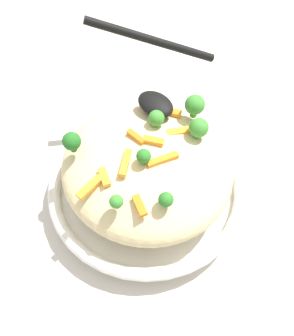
{
  "coord_description": "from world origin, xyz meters",
  "views": [
    {
      "loc": [
        -0.2,
        0.2,
        0.48
      ],
      "look_at": [
        0.0,
        0.0,
        0.07
      ],
      "focal_mm": 38.47,
      "sensor_mm": 36.0,
      "label": 1
    }
  ],
  "objects": [
    {
      "name": "carrot_piece_1",
      "position": [
        0.03,
        -0.07,
        0.11
      ],
      "size": [
        0.03,
        0.03,
        0.01
      ],
      "primitive_type": "cube",
      "rotation": [
        0.0,
        0.0,
        3.68
      ],
      "color": "orange",
      "rests_on": "pasta_mound"
    },
    {
      "name": "pasta_mound",
      "position": [
        0.0,
        0.0,
        0.08
      ],
      "size": [
        0.24,
        0.23,
        0.09
      ],
      "primitive_type": "ellipsoid",
      "color": "beige",
      "rests_on": "serving_bowl"
    },
    {
      "name": "carrot_piece_8",
      "position": [
        0.0,
        0.04,
        0.12
      ],
      "size": [
        0.03,
        0.04,
        0.01
      ],
      "primitive_type": "cube",
      "rotation": [
        0.0,
        0.0,
        2.2
      ],
      "color": "orange",
      "rests_on": "pasta_mound"
    },
    {
      "name": "carrot_piece_3",
      "position": [
        0.02,
        0.0,
        0.12
      ],
      "size": [
        0.03,
        0.01,
        0.01
      ],
      "primitive_type": "cube",
      "rotation": [
        0.0,
        0.0,
        0.05
      ],
      "color": "orange",
      "rests_on": "pasta_mound"
    },
    {
      "name": "broccoli_floret_2",
      "position": [
        -0.03,
        -0.07,
        0.13
      ],
      "size": [
        0.03,
        0.03,
        0.03
      ],
      "color": "#377928",
      "rests_on": "pasta_mound"
    },
    {
      "name": "broccoli_floret_6",
      "position": [
        -0.0,
        -0.09,
        0.13
      ],
      "size": [
        0.03,
        0.03,
        0.03
      ],
      "color": "#377928",
      "rests_on": "pasta_mound"
    },
    {
      "name": "serving_spoon",
      "position": [
        0.07,
        -0.08,
        0.14
      ],
      "size": [
        0.16,
        0.16,
        0.08
      ],
      "color": "black",
      "rests_on": "pasta_mound"
    },
    {
      "name": "serving_bowl",
      "position": [
        0.0,
        0.0,
        0.02
      ],
      "size": [
        0.29,
        0.29,
        0.04
      ],
      "color": "white",
      "rests_on": "ground_plane"
    },
    {
      "name": "broccoli_floret_5",
      "position": [
        0.07,
        0.07,
        0.13
      ],
      "size": [
        0.02,
        0.02,
        0.03
      ],
      "color": "#205B1C",
      "rests_on": "pasta_mound"
    },
    {
      "name": "carrot_piece_2",
      "position": [
        -0.01,
        -0.05,
        0.11
      ],
      "size": [
        0.02,
        0.03,
        0.01
      ],
      "primitive_type": "cube",
      "rotation": [
        0.0,
        0.0,
        4.19
      ],
      "color": "orange",
      "rests_on": "pasta_mound"
    },
    {
      "name": "broccoli_floret_3",
      "position": [
        -0.01,
        0.02,
        0.13
      ],
      "size": [
        0.02,
        0.02,
        0.02
      ],
      "color": "#296820",
      "rests_on": "pasta_mound"
    },
    {
      "name": "carrot_piece_0",
      "position": [
        0.01,
        0.07,
        0.11
      ],
      "size": [
        0.03,
        0.02,
        0.01
      ],
      "primitive_type": "cube",
      "rotation": [
        0.0,
        0.0,
        2.72
      ],
      "color": "orange",
      "rests_on": "pasta_mound"
    },
    {
      "name": "carrot_piece_7",
      "position": [
        -0.0,
        -0.01,
        0.12
      ],
      "size": [
        0.03,
        0.02,
        0.01
      ],
      "primitive_type": "cube",
      "rotation": [
        0.0,
        0.0,
        3.7
      ],
      "color": "orange",
      "rests_on": "pasta_mound"
    },
    {
      "name": "carrot_piece_5",
      "position": [
        -0.03,
        -0.0,
        0.12
      ],
      "size": [
        0.02,
        0.04,
        0.01
      ],
      "primitive_type": "cube",
      "rotation": [
        0.0,
        0.0,
        1.21
      ],
      "color": "orange",
      "rests_on": "pasta_mound"
    },
    {
      "name": "broccoli_floret_0",
      "position": [
        -0.04,
        0.08,
        0.12
      ],
      "size": [
        0.02,
        0.02,
        0.02
      ],
      "color": "#377928",
      "rests_on": "pasta_mound"
    },
    {
      "name": "ground_plane",
      "position": [
        0.0,
        0.0,
        0.0
      ],
      "size": [
        2.4,
        2.4,
        0.0
      ],
      "primitive_type": "plane",
      "color": "beige"
    },
    {
      "name": "carrot_piece_4",
      "position": [
        -0.05,
        0.06,
        0.11
      ],
      "size": [
        0.03,
        0.02,
        0.01
      ],
      "primitive_type": "cube",
      "rotation": [
        0.0,
        0.0,
        2.77
      ],
      "color": "orange",
      "rests_on": "pasta_mound"
    },
    {
      "name": "broccoli_floret_1",
      "position": [
        -0.07,
        0.04,
        0.12
      ],
      "size": [
        0.02,
        0.02,
        0.02
      ],
      "color": "#296820",
      "rests_on": "pasta_mound"
    },
    {
      "name": "broccoli_floret_4",
      "position": [
        0.02,
        -0.04,
        0.13
      ],
      "size": [
        0.02,
        0.02,
        0.03
      ],
      "color": "#377928",
      "rests_on": "pasta_mound"
    },
    {
      "name": "carrot_piece_6",
      "position": [
        0.01,
        0.09,
        0.11
      ],
      "size": [
        0.01,
        0.04,
        0.01
      ],
      "primitive_type": "cube",
      "rotation": [
        0.0,
        0.0,
        1.68
      ],
      "color": "orange",
      "rests_on": "pasta_mound"
    }
  ]
}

